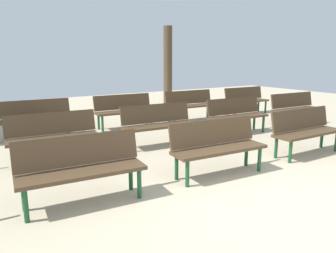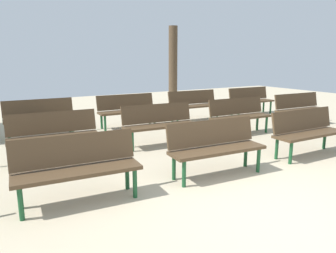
# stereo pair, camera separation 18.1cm
# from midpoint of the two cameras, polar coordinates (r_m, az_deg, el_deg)

# --- Properties ---
(ground_plane) EXTENTS (26.05, 26.05, 0.00)m
(ground_plane) POSITION_cam_midpoint_polar(r_m,az_deg,el_deg) (4.25, 22.37, -14.63)
(ground_plane) COLOR #BCAD8E
(bench_r0_c1) EXTENTS (1.63, 0.60, 0.87)m
(bench_r0_c1) POSITION_cam_midpoint_polar(r_m,az_deg,el_deg) (4.28, -14.82, -6.59)
(bench_r0_c1) COLOR #4C3823
(bench_r0_c1) RESTS_ON ground_plane
(bench_r0_c2) EXTENTS (1.63, 0.60, 0.87)m
(bench_r0_c2) POSITION_cam_midpoint_polar(r_m,az_deg,el_deg) (5.14, 9.49, -3.16)
(bench_r0_c2) COLOR #4C3823
(bench_r0_c2) RESTS_ON ground_plane
(bench_r0_c3) EXTENTS (1.61, 0.51, 0.87)m
(bench_r0_c3) POSITION_cam_midpoint_polar(r_m,az_deg,el_deg) (6.69, 24.37, -0.49)
(bench_r0_c3) COLOR #4C3823
(bench_r0_c3) RESTS_ON ground_plane
(bench_r1_c1) EXTENTS (1.63, 0.60, 0.87)m
(bench_r1_c1) POSITION_cam_midpoint_polar(r_m,az_deg,el_deg) (6.17, -19.04, -1.07)
(bench_r1_c1) COLOR #4C3823
(bench_r1_c1) RESTS_ON ground_plane
(bench_r1_c2) EXTENTS (1.63, 0.60, 0.87)m
(bench_r1_c2) POSITION_cam_midpoint_polar(r_m,az_deg,el_deg) (6.81, -0.84, 0.83)
(bench_r1_c2) COLOR #4C3823
(bench_r1_c2) RESTS_ON ground_plane
(bench_r1_c3) EXTENTS (1.62, 0.55, 0.87)m
(bench_r1_c3) POSITION_cam_midpoint_polar(r_m,az_deg,el_deg) (8.01, 13.24, 2.24)
(bench_r1_c3) COLOR #4C3823
(bench_r1_c3) RESTS_ON ground_plane
(bench_r1_c4) EXTENTS (1.62, 0.56, 0.87)m
(bench_r1_c4) POSITION_cam_midpoint_polar(r_m,az_deg,el_deg) (9.60, 23.02, 3.21)
(bench_r1_c4) COLOR #4C3823
(bench_r1_c4) RESTS_ON ground_plane
(bench_r2_c1) EXTENTS (1.62, 0.54, 0.87)m
(bench_r2_c1) POSITION_cam_midpoint_polar(r_m,az_deg,el_deg) (8.15, -21.45, 1.89)
(bench_r2_c1) COLOR #4C3823
(bench_r2_c1) RESTS_ON ground_plane
(bench_r2_c2) EXTENTS (1.62, 0.55, 0.87)m
(bench_r2_c2) POSITION_cam_midpoint_polar(r_m,az_deg,el_deg) (8.66, -6.72, 3.22)
(bench_r2_c2) COLOR #4C3823
(bench_r2_c2) RESTS_ON ground_plane
(bench_r2_c3) EXTENTS (1.62, 0.56, 0.87)m
(bench_r2_c3) POSITION_cam_midpoint_polar(r_m,az_deg,el_deg) (9.61, 5.23, 4.16)
(bench_r2_c3) COLOR #4C3823
(bench_r2_c3) RESTS_ON ground_plane
(bench_r2_c4) EXTENTS (1.61, 0.53, 0.87)m
(bench_r2_c4) POSITION_cam_midpoint_polar(r_m,az_deg,el_deg) (10.94, 15.04, 4.79)
(bench_r2_c4) COLOR #4C3823
(bench_r2_c4) RESTS_ON ground_plane
(tree_1) EXTENTS (0.35, 0.35, 3.05)m
(tree_1) POSITION_cam_midpoint_polar(r_m,az_deg,el_deg) (12.85, 1.31, 10.83)
(tree_1) COLOR #4C3A28
(tree_1) RESTS_ON ground_plane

